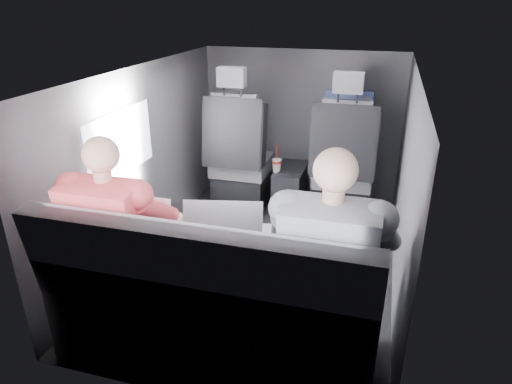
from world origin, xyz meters
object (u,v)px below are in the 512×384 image
(rear_bench, at_px, (210,316))
(passenger_rear_left, at_px, (125,239))
(laptop_silver, at_px, (230,233))
(passenger_rear_right, at_px, (331,267))
(front_seat_left, at_px, (240,165))
(soda_cup, at_px, (277,165))
(laptop_white, at_px, (152,221))
(laptop_black, at_px, (343,254))
(passenger_front_right, at_px, (347,126))
(center_console, at_px, (290,189))
(front_seat_right, at_px, (343,175))

(rear_bench, height_order, passenger_rear_left, passenger_rear_left)
(laptop_silver, bearing_deg, passenger_rear_right, -18.04)
(front_seat_left, relative_size, soda_cup, 5.23)
(rear_bench, relative_size, laptop_white, 5.16)
(laptop_silver, relative_size, passenger_rear_left, 0.37)
(laptop_black, bearing_deg, laptop_white, 176.34)
(laptop_black, bearing_deg, passenger_rear_left, -173.13)
(laptop_white, bearing_deg, passenger_rear_right, -11.27)
(soda_cup, bearing_deg, front_seat_left, 167.51)
(rear_bench, height_order, laptop_black, rear_bench)
(passenger_rear_left, distance_m, passenger_front_right, 2.27)
(front_seat_left, height_order, laptop_white, front_seat_left)
(soda_cup, relative_size, laptop_black, 0.61)
(center_console, bearing_deg, laptop_black, -70.46)
(laptop_white, height_order, laptop_black, laptop_black)
(front_seat_right, bearing_deg, rear_bench, -103.31)
(center_console, relative_size, laptop_silver, 1.08)
(center_console, bearing_deg, rear_bench, -90.00)
(front_seat_left, height_order, laptop_black, front_seat_left)
(rear_bench, bearing_deg, laptop_black, 20.58)
(center_console, bearing_deg, front_seat_right, -5.07)
(laptop_silver, height_order, passenger_rear_right, passenger_rear_right)
(rear_bench, bearing_deg, passenger_rear_right, 9.56)
(rear_bench, distance_m, laptop_black, 0.73)
(center_console, bearing_deg, laptop_white, -105.03)
(laptop_silver, xyz_separation_m, passenger_rear_right, (0.54, -0.18, -0.01))
(center_console, height_order, passenger_rear_right, passenger_rear_right)
(front_seat_left, relative_size, laptop_silver, 2.86)
(front_seat_left, height_order, passenger_rear_right, front_seat_left)
(front_seat_right, bearing_deg, center_console, 174.93)
(soda_cup, bearing_deg, laptop_white, -102.61)
(soda_cup, bearing_deg, passenger_front_right, 32.02)
(soda_cup, relative_size, passenger_rear_left, 0.20)
(rear_bench, relative_size, passenger_front_right, 2.06)
(front_seat_right, relative_size, passenger_front_right, 1.63)
(rear_bench, bearing_deg, passenger_front_right, 78.58)
(soda_cup, distance_m, passenger_front_right, 0.69)
(passenger_rear_left, bearing_deg, passenger_rear_right, -0.03)
(laptop_white, bearing_deg, front_seat_right, 60.96)
(rear_bench, xyz_separation_m, passenger_rear_left, (-0.49, 0.10, 0.31))
(soda_cup, xyz_separation_m, laptop_black, (0.71, -1.60, 0.17))
(front_seat_left, xyz_separation_m, laptop_white, (0.01, -1.61, 0.23))
(soda_cup, relative_size, laptop_silver, 0.55)
(passenger_rear_left, bearing_deg, center_console, 75.04)
(laptop_silver, height_order, laptop_black, laptop_silver)
(center_console, distance_m, laptop_white, 1.76)
(center_console, distance_m, passenger_rear_left, 1.96)
(front_seat_left, distance_m, laptop_black, 1.99)
(center_console, relative_size, passenger_front_right, 0.62)
(rear_bench, bearing_deg, front_seat_right, 76.69)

